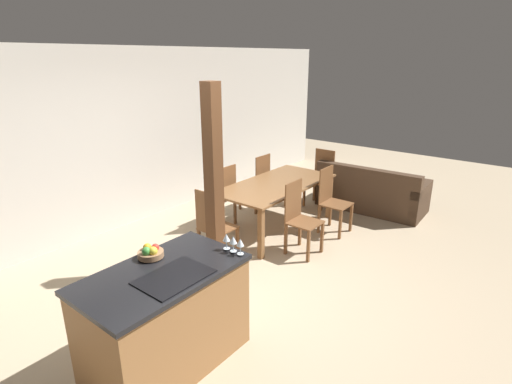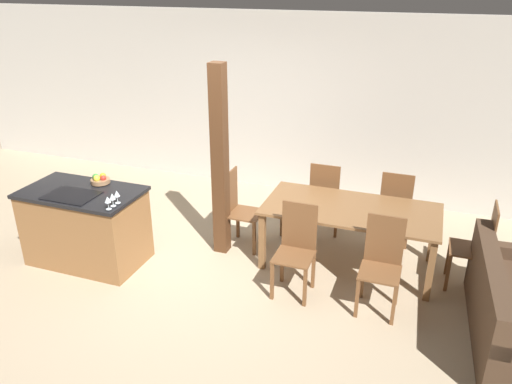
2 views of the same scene
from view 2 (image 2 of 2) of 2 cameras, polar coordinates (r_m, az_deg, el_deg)
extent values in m
plane|color=tan|center=(6.01, -6.10, -8.26)|extent=(16.00, 16.00, 0.00)
cube|color=beige|center=(7.72, 1.88, 10.05)|extent=(11.20, 0.08, 2.70)
cube|color=olive|center=(6.20, -18.83, -3.87)|extent=(1.32, 0.75, 0.87)
cube|color=black|center=(6.01, -19.39, -0.03)|extent=(1.36, 0.79, 0.04)
cube|color=black|center=(5.89, -20.33, -0.37)|extent=(0.56, 0.40, 0.01)
cylinder|color=#99704C|center=(6.12, -17.36, 1.22)|extent=(0.22, 0.22, 0.05)
sphere|color=red|center=(6.07, -17.06, 1.54)|extent=(0.07, 0.07, 0.07)
sphere|color=gold|center=(6.13, -17.10, 1.78)|extent=(0.07, 0.07, 0.07)
sphere|color=#3D8E38|center=(6.12, -17.84, 1.65)|extent=(0.08, 0.08, 0.08)
sphere|color=yellow|center=(6.07, -17.75, 1.48)|extent=(0.08, 0.08, 0.08)
cylinder|color=silver|center=(5.42, -16.47, -1.88)|extent=(0.06, 0.06, 0.00)
cylinder|color=silver|center=(5.40, -16.52, -1.50)|extent=(0.01, 0.01, 0.08)
cone|color=silver|center=(5.37, -16.60, -0.81)|extent=(0.07, 0.07, 0.07)
cylinder|color=silver|center=(5.48, -15.99, -1.54)|extent=(0.06, 0.06, 0.00)
cylinder|color=silver|center=(5.46, -16.03, -1.16)|extent=(0.01, 0.01, 0.08)
cone|color=silver|center=(5.43, -16.11, -0.48)|extent=(0.07, 0.07, 0.07)
cylinder|color=silver|center=(5.53, -15.51, -1.20)|extent=(0.06, 0.06, 0.00)
cylinder|color=silver|center=(5.52, -15.55, -0.83)|extent=(0.01, 0.01, 0.08)
cone|color=silver|center=(5.49, -15.63, -0.16)|extent=(0.07, 0.07, 0.07)
cube|color=brown|center=(5.75, 10.83, -1.94)|extent=(1.97, 0.97, 0.03)
cube|color=brown|center=(5.74, 0.72, -5.64)|extent=(0.07, 0.07, 0.71)
cube|color=brown|center=(5.51, 19.29, -8.52)|extent=(0.07, 0.07, 0.71)
cube|color=brown|center=(6.45, 3.18, -2.20)|extent=(0.07, 0.07, 0.71)
cube|color=brown|center=(6.24, 19.58, -4.58)|extent=(0.07, 0.07, 0.71)
cube|color=brown|center=(5.27, 4.33, -7.38)|extent=(0.40, 0.40, 0.02)
cube|color=brown|center=(5.30, 4.99, -3.84)|extent=(0.38, 0.02, 0.53)
cube|color=brown|center=(5.29, 1.85, -10.13)|extent=(0.04, 0.04, 0.44)
cube|color=brown|center=(5.21, 5.61, -10.83)|extent=(0.04, 0.04, 0.44)
cube|color=brown|center=(5.58, 3.00, -8.22)|extent=(0.04, 0.04, 0.44)
cube|color=brown|center=(5.50, 6.57, -8.85)|extent=(0.04, 0.04, 0.44)
cube|color=brown|center=(5.15, 13.97, -8.92)|extent=(0.40, 0.40, 0.02)
cube|color=brown|center=(5.18, 14.52, -5.27)|extent=(0.38, 0.02, 0.53)
cube|color=brown|center=(5.14, 11.47, -11.81)|extent=(0.04, 0.04, 0.44)
cube|color=brown|center=(5.12, 15.47, -12.41)|extent=(0.04, 0.04, 0.44)
cube|color=brown|center=(5.43, 12.09, -9.74)|extent=(0.04, 0.04, 0.44)
cube|color=brown|center=(5.41, 15.84, -10.29)|extent=(0.04, 0.04, 0.44)
cube|color=brown|center=(6.63, 8.06, -0.73)|extent=(0.40, 0.40, 0.02)
cube|color=brown|center=(6.35, 7.83, 0.85)|extent=(0.38, 0.02, 0.53)
cube|color=brown|center=(6.86, 9.72, -2.13)|extent=(0.04, 0.04, 0.44)
cube|color=brown|center=(6.92, 6.85, -1.71)|extent=(0.04, 0.04, 0.44)
cube|color=brown|center=(6.54, 9.13, -3.40)|extent=(0.04, 0.04, 0.44)
cube|color=brown|center=(6.61, 6.12, -2.94)|extent=(0.04, 0.04, 0.44)
cube|color=brown|center=(6.53, 15.66, -1.81)|extent=(0.40, 0.40, 0.02)
cube|color=brown|center=(6.25, 15.76, -0.25)|extent=(0.38, 0.02, 0.53)
cube|color=brown|center=(6.79, 17.07, -3.17)|extent=(0.04, 0.04, 0.44)
cube|color=brown|center=(6.80, 14.11, -2.76)|extent=(0.04, 0.04, 0.44)
cube|color=brown|center=(6.47, 16.84, -4.51)|extent=(0.04, 0.04, 0.44)
cube|color=brown|center=(6.48, 13.74, -4.07)|extent=(0.04, 0.04, 0.44)
cube|color=brown|center=(6.16, -1.20, -2.48)|extent=(0.40, 0.40, 0.02)
cube|color=brown|center=(6.11, -2.88, 0.10)|extent=(0.02, 0.38, 0.53)
cube|color=brown|center=(6.06, -0.21, -5.38)|extent=(0.04, 0.04, 0.44)
cube|color=brown|center=(6.36, 0.89, -3.93)|extent=(0.04, 0.04, 0.44)
cube|color=brown|center=(6.18, -3.31, -4.83)|extent=(0.04, 0.04, 0.44)
cube|color=brown|center=(6.47, -2.08, -3.43)|extent=(0.04, 0.04, 0.44)
cube|color=brown|center=(5.85, 23.14, -6.05)|extent=(0.40, 0.40, 0.02)
cube|color=brown|center=(5.75, 25.44, -3.91)|extent=(0.02, 0.38, 0.53)
cube|color=brown|center=(6.10, 21.10, -6.95)|extent=(0.04, 0.04, 0.44)
cube|color=brown|center=(5.79, 21.07, -8.65)|extent=(0.04, 0.04, 0.44)
cube|color=brown|center=(6.13, 24.40, -7.36)|extent=(0.04, 0.04, 0.44)
cube|color=brown|center=(5.83, 24.56, -9.08)|extent=(0.04, 0.04, 0.44)
cube|color=#473323|center=(5.07, 25.23, -9.00)|extent=(0.24, 1.78, 0.37)
cube|color=#473323|center=(5.99, 27.11, -7.92)|extent=(0.85, 0.18, 0.57)
cube|color=#4C2D19|center=(5.81, -4.14, 3.31)|extent=(0.16, 0.16, 2.30)
camera|label=1|loc=(5.73, -51.72, 8.79)|focal=28.00mm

